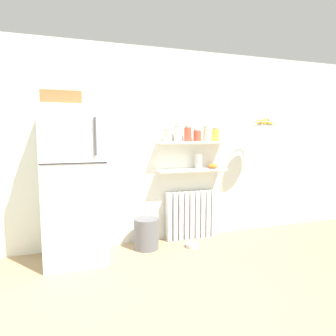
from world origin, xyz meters
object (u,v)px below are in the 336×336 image
at_px(storage_jar_0, 168,136).
at_px(storage_jar_3, 197,136).
at_px(refrigerator, 74,182).
at_px(shelf_bowl, 213,166).
at_px(storage_jar_1, 178,134).
at_px(storage_jar_5, 216,135).
at_px(vase, 198,162).
at_px(storage_jar_2, 188,134).
at_px(pet_food_bowl, 192,245).
at_px(storage_jar_4, 207,134).
at_px(radiator, 191,215).
at_px(hanging_fruit_basket, 264,123).
at_px(trash_bin, 146,234).

relative_size(storage_jar_0, storage_jar_3, 0.99).
relative_size(refrigerator, shelf_bowl, 12.65).
xyz_separation_m(storage_jar_0, storage_jar_1, (0.14, 0.00, 0.03)).
bearing_deg(storage_jar_5, refrigerator, -173.45).
bearing_deg(vase, storage_jar_2, 180.00).
bearing_deg(storage_jar_1, storage_jar_0, -180.00).
height_order(storage_jar_0, pet_food_bowl, storage_jar_0).
xyz_separation_m(storage_jar_4, storage_jar_5, (0.14, 0.00, -0.01)).
relative_size(radiator, storage_jar_5, 3.80).
xyz_separation_m(storage_jar_5, hanging_fruit_basket, (0.60, -0.26, 0.16)).
bearing_deg(storage_jar_2, trash_bin, -166.22).
distance_m(storage_jar_0, trash_bin, 1.31).
bearing_deg(radiator, storage_jar_3, -23.11).
distance_m(vase, hanging_fruit_basket, 1.05).
relative_size(storage_jar_0, storage_jar_4, 0.77).
bearing_deg(pet_food_bowl, storage_jar_3, 57.97).
bearing_deg(vase, storage_jar_5, 0.00).
xyz_separation_m(storage_jar_4, trash_bin, (-0.91, -0.15, -1.28)).
bearing_deg(radiator, storage_jar_1, -171.90).
relative_size(storage_jar_0, hanging_fruit_basket, 0.47).
relative_size(radiator, vase, 3.55).
bearing_deg(storage_jar_4, hanging_fruit_basket, -19.39).
bearing_deg(radiator, vase, -18.21).
relative_size(storage_jar_0, vase, 0.79).
xyz_separation_m(refrigerator, storage_jar_5, (1.92, 0.22, 0.54)).
distance_m(storage_jar_2, hanging_fruit_basket, 1.07).
xyz_separation_m(storage_jar_1, hanging_fruit_basket, (1.17, -0.26, 0.15)).
xyz_separation_m(shelf_bowl, trash_bin, (-1.02, -0.15, -0.83)).
bearing_deg(storage_jar_4, pet_food_bowl, -137.44).
height_order(storage_jar_3, shelf_bowl, storage_jar_3).
xyz_separation_m(storage_jar_3, storage_jar_4, (0.14, -0.00, 0.02)).
distance_m(refrigerator, trash_bin, 1.13).
distance_m(radiator, storage_jar_4, 1.16).
bearing_deg(storage_jar_1, storage_jar_3, 0.00).
bearing_deg(storage_jar_0, storage_jar_3, 0.00).
distance_m(shelf_bowl, trash_bin, 1.32).
distance_m(radiator, storage_jar_1, 1.16).
height_order(refrigerator, radiator, refrigerator).
relative_size(radiator, trash_bin, 1.84).
height_order(storage_jar_0, trash_bin, storage_jar_0).
xyz_separation_m(storage_jar_0, shelf_bowl, (0.67, 0.00, -0.42)).
height_order(refrigerator, storage_jar_5, refrigerator).
distance_m(storage_jar_1, shelf_bowl, 0.69).
bearing_deg(storage_jar_2, refrigerator, -171.63).
bearing_deg(trash_bin, radiator, 14.76).
relative_size(refrigerator, trash_bin, 4.89).
height_order(storage_jar_0, storage_jar_1, storage_jar_1).
relative_size(storage_jar_2, storage_jar_3, 1.27).
xyz_separation_m(vase, hanging_fruit_basket, (0.86, -0.26, 0.54)).
xyz_separation_m(storage_jar_1, shelf_bowl, (0.53, 0.00, -0.45)).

